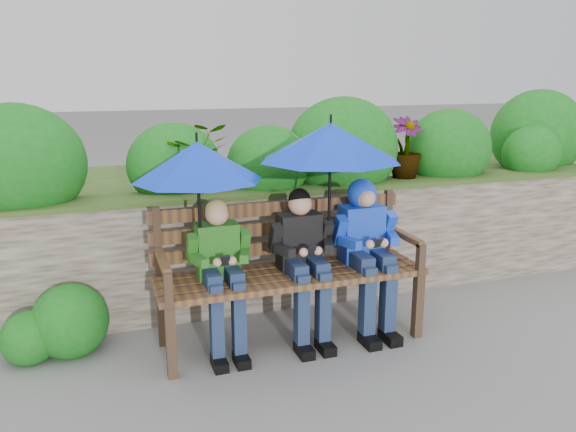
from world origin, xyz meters
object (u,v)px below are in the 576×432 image
object	(u,v)px
boy_left	(221,266)
umbrella_right	(330,142)
boy_middle	(303,256)
park_bench	(288,262)
umbrella_left	(197,161)
boy_right	(366,241)

from	to	relation	value
boy_left	umbrella_right	xyz separation A→B (m)	(0.83, 0.02, 0.84)
boy_middle	umbrella_right	bearing A→B (deg)	7.04
park_bench	boy_middle	xyz separation A→B (m)	(0.09, -0.09, 0.07)
umbrella_right	boy_middle	bearing A→B (deg)	-172.96
boy_left	umbrella_left	size ratio (longest dim) A/B	1.26
umbrella_right	boy_right	bearing A→B (deg)	-3.13
park_bench	boy_right	size ratio (longest dim) A/B	1.67
boy_middle	umbrella_right	xyz separation A→B (m)	(0.21, 0.03, 0.83)
boy_right	boy_left	bearing A→B (deg)	-179.72
boy_middle	boy_right	distance (m)	0.52
boy_middle	boy_right	size ratio (longest dim) A/B	0.97
boy_middle	umbrella_right	size ratio (longest dim) A/B	1.11
park_bench	umbrella_right	size ratio (longest dim) A/B	1.91
boy_left	umbrella_right	distance (m)	1.19
boy_middle	boy_right	world-z (taller)	boy_right
boy_left	boy_right	bearing A→B (deg)	0.28
park_bench	boy_right	bearing A→B (deg)	-7.90
boy_right	umbrella_right	world-z (taller)	umbrella_right
boy_middle	umbrella_right	distance (m)	0.86
boy_right	boy_middle	bearing A→B (deg)	-178.98
boy_right	umbrella_left	bearing A→B (deg)	178.74
park_bench	boy_right	xyz separation A→B (m)	(0.61, -0.08, 0.13)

